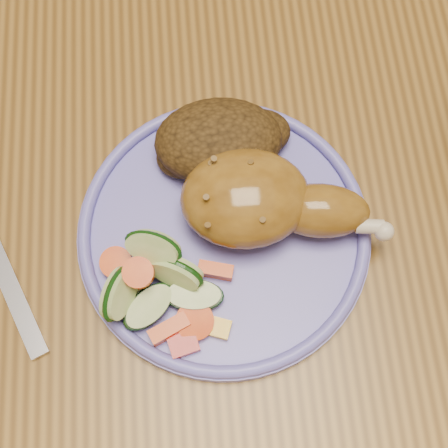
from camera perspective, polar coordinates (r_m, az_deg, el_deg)
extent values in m
plane|color=brown|center=(1.27, 3.01, -6.50)|extent=(4.00, 4.00, 0.00)
cube|color=brown|center=(0.58, 6.60, 10.72)|extent=(0.90, 1.40, 0.04)
cylinder|color=#4C2D16|center=(1.22, -6.93, 12.26)|extent=(0.04, 0.04, 0.41)
cylinder|color=#4C2D16|center=(1.25, 10.17, 13.32)|extent=(0.04, 0.04, 0.41)
cylinder|color=#6B66D1|center=(0.50, 0.00, -0.83)|extent=(0.23, 0.23, 0.01)
torus|color=#6B66D1|center=(0.49, 0.00, -0.40)|extent=(0.23, 0.23, 0.01)
ellipsoid|color=#8D611D|center=(0.48, 1.94, 2.38)|extent=(0.10, 0.08, 0.05)
ellipsoid|color=#8D611D|center=(0.48, 8.77, 1.21)|extent=(0.08, 0.05, 0.04)
sphere|color=beige|center=(0.49, 14.43, -0.66)|extent=(0.02, 0.02, 0.02)
ellipsoid|color=#402A10|center=(0.51, -0.51, 7.62)|extent=(0.10, 0.08, 0.05)
ellipsoid|color=#402A10|center=(0.52, 3.25, 8.36)|extent=(0.05, 0.04, 0.03)
ellipsoid|color=#402A10|center=(0.51, -3.81, 6.15)|extent=(0.04, 0.04, 0.02)
cube|color=#A50A05|center=(0.47, -3.74, -10.87)|extent=(0.02, 0.02, 0.01)
cube|color=#E5A507|center=(0.47, -0.49, -9.48)|extent=(0.02, 0.02, 0.01)
cube|color=#F24B08|center=(0.47, -5.03, -9.55)|extent=(0.03, 0.02, 0.01)
cube|color=#F24B08|center=(0.48, -0.77, -4.27)|extent=(0.03, 0.02, 0.01)
cylinder|color=#F24B08|center=(0.49, -9.80, -3.53)|extent=(0.03, 0.03, 0.01)
cylinder|color=#F24B08|center=(0.46, -7.84, -4.45)|extent=(0.02, 0.02, 0.01)
cylinder|color=#F24B08|center=(0.47, -2.68, -8.86)|extent=(0.03, 0.03, 0.01)
cylinder|color=#C5D78B|center=(0.47, -4.43, -4.37)|extent=(0.05, 0.04, 0.04)
cylinder|color=#C5D78B|center=(0.47, -2.74, -6.55)|extent=(0.04, 0.05, 0.02)
cylinder|color=#C5D78B|center=(0.46, -9.57, -6.24)|extent=(0.04, 0.05, 0.04)
cylinder|color=#C5D78B|center=(0.47, -6.93, -7.50)|extent=(0.06, 0.06, 0.02)
cylinder|color=#C5D78B|center=(0.46, -6.49, -2.15)|extent=(0.05, 0.05, 0.04)
cylinder|color=#C5D78B|center=(0.48, -8.20, -4.87)|extent=(0.06, 0.06, 0.02)
cube|color=silver|center=(0.52, -19.10, -5.02)|extent=(0.07, 0.13, 0.00)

